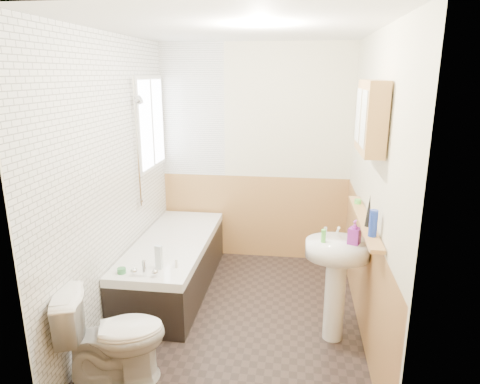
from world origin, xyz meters
name	(u,v)px	position (x,y,z in m)	size (l,w,h in m)	color
floor	(238,316)	(0.00, 0.00, 0.00)	(2.80, 2.80, 0.00)	black
ceiling	(237,28)	(0.00, 0.00, 2.50)	(2.80, 2.80, 0.00)	white
wall_back	(255,155)	(0.00, 1.41, 1.25)	(2.20, 0.02, 2.50)	beige
wall_front	(200,252)	(0.00, -1.41, 1.25)	(2.20, 0.02, 2.50)	beige
wall_left	(113,181)	(-1.11, 0.00, 1.25)	(0.02, 2.80, 2.50)	beige
wall_right	(373,190)	(1.11, 0.00, 1.25)	(0.02, 2.80, 2.50)	beige
wainscot_right	(363,274)	(1.09, 0.00, 0.50)	(0.01, 2.80, 1.00)	tan
wainscot_front	(204,369)	(0.00, -1.39, 0.50)	(2.20, 0.01, 1.00)	tan
wainscot_back	(254,217)	(0.00, 1.39, 0.50)	(2.20, 0.01, 1.00)	tan
tile_cladding_left	(115,181)	(-1.09, 0.00, 1.25)	(0.01, 2.80, 2.50)	white
tile_return_back	(192,111)	(-0.73, 1.39, 1.75)	(0.75, 0.01, 1.50)	white
window	(151,123)	(-1.06, 0.95, 1.65)	(0.03, 0.79, 0.99)	white
bathtub	(174,263)	(-0.73, 0.44, 0.28)	(0.70, 1.82, 0.68)	black
shower_riser	(137,133)	(-1.04, 0.47, 1.61)	(0.11, 0.08, 1.25)	silver
toilet	(113,336)	(-0.76, -0.95, 0.36)	(0.41, 0.74, 0.72)	white
sink	(336,270)	(0.84, -0.22, 0.62)	(0.51, 0.41, 0.99)	white
pine_shelf	(364,220)	(1.04, -0.13, 1.03)	(0.10, 1.29, 0.03)	tan
medicine_cabinet	(371,117)	(1.01, -0.23, 1.86)	(0.15, 0.58, 0.52)	tan
foam_can	(373,223)	(1.04, -0.52, 1.15)	(0.06, 0.06, 0.19)	#19339E
green_bottle	(369,211)	(1.04, -0.31, 1.17)	(0.05, 0.05, 0.25)	black
black_jar	(358,201)	(1.04, 0.28, 1.07)	(0.06, 0.06, 0.04)	#59C647
soap_bottle	(354,238)	(0.96, -0.25, 0.92)	(0.09, 0.19, 0.09)	purple
clear_bottle	(324,236)	(0.72, -0.25, 0.93)	(0.04, 0.04, 0.11)	#59C647
blue_gel	(159,257)	(-0.66, -0.21, 0.64)	(0.06, 0.04, 0.21)	silver
cream_jar	(122,271)	(-0.94, -0.34, 0.56)	(0.07, 0.07, 0.05)	#388447
orange_bottle	(176,264)	(-0.51, -0.17, 0.57)	(0.02, 0.02, 0.08)	silver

